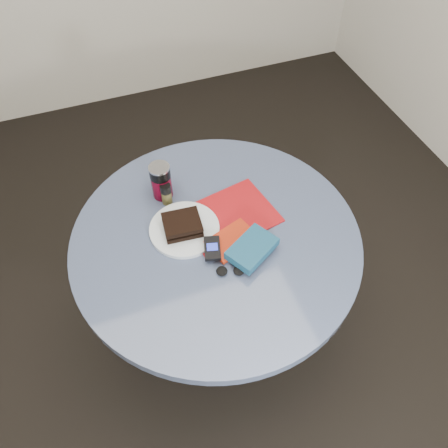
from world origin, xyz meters
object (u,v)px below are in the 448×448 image
object	(u,v)px
soda_can	(161,181)
pepper_grinder	(166,194)
sandwich	(182,225)
red_book	(232,240)
mp3_player	(212,248)
novel	(252,249)
headphones	(230,271)
table	(216,262)
magazine	(229,216)
plate	(184,229)

from	to	relation	value
soda_can	pepper_grinder	bearing A→B (deg)	-83.71
sandwich	red_book	world-z (taller)	sandwich
sandwich	mp3_player	xyz separation A→B (m)	(0.07, -0.12, -0.01)
novel	headphones	distance (m)	0.10
sandwich	soda_can	bearing A→B (deg)	95.47
table	sandwich	world-z (taller)	sandwich
magazine	red_book	bearing A→B (deg)	-115.88
magazine	plate	bearing A→B (deg)	170.46
headphones	magazine	bearing A→B (deg)	70.47
sandwich	red_book	size ratio (longest dim) A/B	0.83
soda_can	headphones	distance (m)	0.43
sandwich	headphones	xyz separation A→B (m)	(0.09, -0.21, -0.03)
novel	magazine	bearing A→B (deg)	64.58
mp3_player	plate	bearing A→B (deg)	115.82
sandwich	soda_can	world-z (taller)	soda_can
plate	sandwich	world-z (taller)	sandwich
pepper_grinder	red_book	distance (m)	0.30
pepper_grinder	headphones	xyz separation A→B (m)	(0.11, -0.36, -0.04)
soda_can	mp3_player	bearing A→B (deg)	-74.91
soda_can	table	bearing A→B (deg)	-64.20
table	magazine	size ratio (longest dim) A/B	3.13
plate	pepper_grinder	bearing A→B (deg)	97.79
pepper_grinder	headphones	bearing A→B (deg)	-73.34
red_book	sandwich	bearing A→B (deg)	125.75
soda_can	magazine	bearing A→B (deg)	-44.24
plate	magazine	distance (m)	0.17
plate	red_book	world-z (taller)	red_book
pepper_grinder	red_book	bearing A→B (deg)	-58.18
red_book	novel	world-z (taller)	novel
magazine	mp3_player	world-z (taller)	mp3_player
red_book	mp3_player	xyz separation A→B (m)	(-0.08, -0.02, 0.01)
plate	red_book	size ratio (longest dim) A/B	1.48
novel	soda_can	bearing A→B (deg)	89.59
sandwich	novel	bearing A→B (deg)	-42.76
table	soda_can	distance (m)	0.36
headphones	plate	bearing A→B (deg)	112.29
mp3_player	soda_can	bearing A→B (deg)	105.09
sandwich	pepper_grinder	distance (m)	0.15
table	novel	world-z (taller)	novel
table	red_book	bearing A→B (deg)	-49.03
red_book	pepper_grinder	bearing A→B (deg)	103.42
magazine	headphones	xyz separation A→B (m)	(-0.08, -0.22, 0.01)
table	pepper_grinder	bearing A→B (deg)	119.34
plate	pepper_grinder	size ratio (longest dim) A/B	2.74
soda_can	red_book	world-z (taller)	soda_can
table	red_book	xyz separation A→B (m)	(0.04, -0.05, 0.18)
magazine	headphones	distance (m)	0.23
sandwich	mp3_player	size ratio (longest dim) A/B	1.31
pepper_grinder	mp3_player	xyz separation A→B (m)	(0.08, -0.27, -0.02)
soda_can	magazine	world-z (taller)	soda_can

